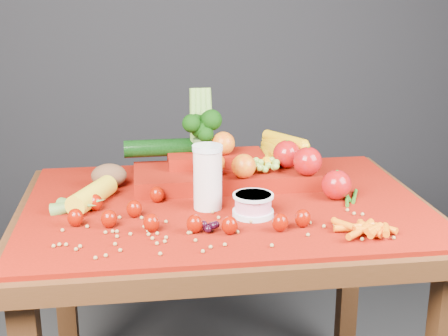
{
  "coord_description": "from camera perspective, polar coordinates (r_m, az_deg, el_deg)",
  "views": [
    {
      "loc": [
        -0.22,
        -1.55,
        1.33
      ],
      "look_at": [
        0.0,
        0.02,
        0.85
      ],
      "focal_mm": 50.0,
      "sensor_mm": 36.0,
      "label": 1
    }
  ],
  "objects": [
    {
      "name": "dark_grape_cluster",
      "position": [
        1.48,
        -1.69,
        -5.26
      ],
      "size": [
        0.06,
        0.05,
        0.03
      ],
      "primitive_type": null,
      "color": "black",
      "rests_on": "red_cloth"
    },
    {
      "name": "milk_glass",
      "position": [
        1.6,
        -1.51,
        -0.62
      ],
      "size": [
        0.08,
        0.08,
        0.17
      ],
      "rotation": [
        0.0,
        0.0,
        0.04
      ],
      "color": "beige",
      "rests_on": "red_cloth"
    },
    {
      "name": "corn_ear",
      "position": [
        1.64,
        -12.78,
        -3.07
      ],
      "size": [
        0.24,
        0.26,
        0.06
      ],
      "rotation": [
        0.0,
        0.0,
        1.13
      ],
      "color": "yellow",
      "rests_on": "red_cloth"
    },
    {
      "name": "produce_mound",
      "position": [
        1.8,
        0.93,
        0.42
      ],
      "size": [
        0.61,
        0.37,
        0.27
      ],
      "color": "#800B04",
      "rests_on": "red_cloth"
    },
    {
      "name": "baby_carrot_pile",
      "position": [
        1.5,
        12.67,
        -5.16
      ],
      "size": [
        0.17,
        0.17,
        0.03
      ],
      "primitive_type": null,
      "color": "#DF6207",
      "rests_on": "red_cloth"
    },
    {
      "name": "strawberry_scatter",
      "position": [
        1.52,
        -4.81,
        -4.21
      ],
      "size": [
        0.58,
        0.28,
        0.05
      ],
      "color": "#870F01",
      "rests_on": "red_cloth"
    },
    {
      "name": "red_cloth",
      "position": [
        1.67,
        0.09,
        -3.28
      ],
      "size": [
        1.05,
        0.75,
        0.01
      ],
      "primitive_type": "cube",
      "color": "#800B04",
      "rests_on": "table"
    },
    {
      "name": "potato",
      "position": [
        1.8,
        -10.47,
        -0.7
      ],
      "size": [
        0.1,
        0.07,
        0.07
      ],
      "primitive_type": "ellipsoid",
      "color": "#4F321F",
      "rests_on": "red_cloth"
    },
    {
      "name": "green_bean_pile",
      "position": [
        1.73,
        11.22,
        -2.46
      ],
      "size": [
        0.14,
        0.12,
        0.01
      ],
      "primitive_type": null,
      "color": "#265F15",
      "rests_on": "red_cloth"
    },
    {
      "name": "soybean_scatter",
      "position": [
        1.48,
        1.18,
        -5.55
      ],
      "size": [
        0.84,
        0.24,
        0.01
      ],
      "primitive_type": null,
      "color": "olive",
      "rests_on": "red_cloth"
    },
    {
      "name": "table",
      "position": [
        1.71,
        0.09,
        -6.46
      ],
      "size": [
        1.1,
        0.8,
        0.75
      ],
      "color": "#371F0C",
      "rests_on": "ground"
    },
    {
      "name": "yogurt_bowl",
      "position": [
        1.56,
        2.68,
        -3.32
      ],
      "size": [
        0.1,
        0.1,
        0.06
      ],
      "rotation": [
        0.0,
        0.0,
        -0.02
      ],
      "color": "silver",
      "rests_on": "red_cloth"
    }
  ]
}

